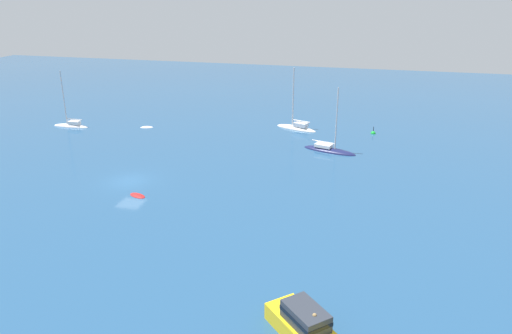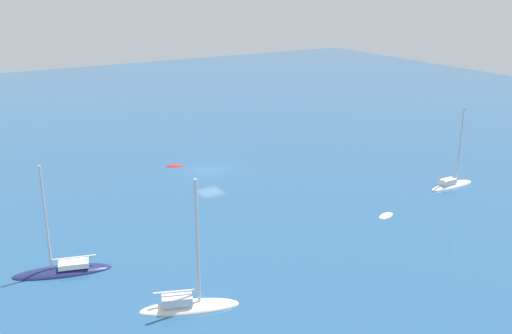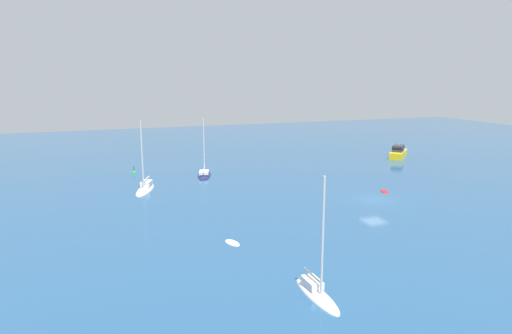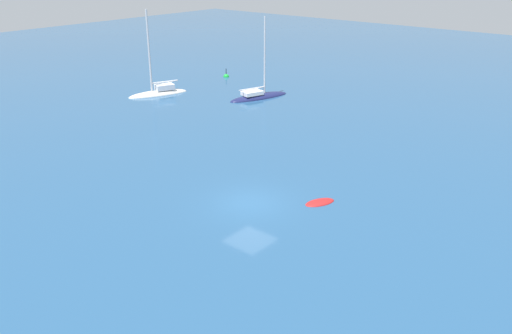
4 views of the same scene
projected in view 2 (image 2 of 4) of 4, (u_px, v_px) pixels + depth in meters
The scene contains 6 objects.
ground_plane at pixel (209, 170), 62.23m from camera, with size 160.00×160.00×0.00m, color navy.
yacht at pixel (188, 305), 36.40m from camera, with size 3.72×6.38×8.91m.
sloop at pixel (63, 271), 40.81m from camera, with size 3.59×6.91×8.28m.
rib at pixel (386, 216), 50.38m from camera, with size 1.32×1.97×0.38m.
rib_1 at pixel (175, 166), 63.52m from camera, with size 1.58×2.11×0.31m.
yacht_1 at pixel (451, 184), 57.37m from camera, with size 1.28×5.40×8.31m.
Camera 2 is at (53.18, -26.09, 19.73)m, focal length 41.23 mm.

